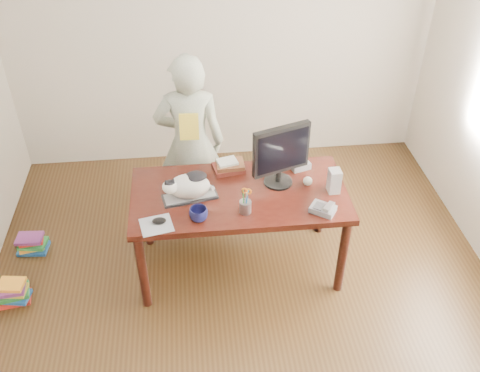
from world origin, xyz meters
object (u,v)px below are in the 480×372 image
at_px(cat, 187,186).
at_px(coffee_mug, 199,214).
at_px(phone, 323,209).
at_px(mouse, 159,221).
at_px(speaker, 334,181).
at_px(book_stack, 229,166).
at_px(book_pile_a, 13,292).
at_px(monitor, 281,153).
at_px(person, 190,143).
at_px(baseball, 308,181).
at_px(desk, 238,201).
at_px(keyboard, 190,197).
at_px(calculator, 297,162).
at_px(book_pile_b, 32,243).
at_px(pen_cup, 245,205).

relative_size(cat, coffee_mug, 2.99).
bearing_deg(phone, mouse, -145.14).
distance_m(speaker, book_stack, 0.82).
relative_size(mouse, speaker, 0.58).
bearing_deg(book_pile_a, speaker, 3.44).
distance_m(monitor, person, 0.90).
distance_m(cat, coffee_mug, 0.26).
xyz_separation_m(baseball, book_stack, (-0.57, 0.25, 0.00)).
bearing_deg(book_stack, person, 121.76).
bearing_deg(phone, desk, -177.39).
bearing_deg(person, keyboard, 90.35).
xyz_separation_m(monitor, mouse, (-0.90, -0.36, -0.26)).
relative_size(baseball, calculator, 0.30).
bearing_deg(cat, person, 75.52).
relative_size(book_stack, book_pile_b, 1.01).
xyz_separation_m(cat, coffee_mug, (0.07, -0.25, -0.07)).
relative_size(calculator, book_pile_b, 0.90).
bearing_deg(speaker, phone, -121.47).
bearing_deg(person, calculator, 159.96).
relative_size(cat, pen_cup, 1.80).
bearing_deg(calculator, monitor, -145.62).
xyz_separation_m(desk, book_pile_b, (-1.72, 0.27, -0.53)).
distance_m(desk, cat, 0.47).
distance_m(phone, baseball, 0.32).
distance_m(pen_cup, book_pile_b, 1.98).
height_order(pen_cup, baseball, pen_cup).
bearing_deg(person, speaker, 148.30).
bearing_deg(keyboard, pen_cup, -38.99).
bearing_deg(keyboard, desk, 4.17).
distance_m(keyboard, pen_cup, 0.44).
xyz_separation_m(monitor, calculator, (0.18, 0.23, -0.25)).
xyz_separation_m(pen_cup, calculator, (0.47, 0.53, -0.03)).
xyz_separation_m(phone, book_pile_b, (-2.29, 0.63, -0.70)).
xyz_separation_m(coffee_mug, book_pile_b, (-1.41, 0.62, -0.73)).
bearing_deg(desk, book_pile_b, 171.03).
bearing_deg(phone, coffee_mug, -145.58).
bearing_deg(book_pile_b, coffee_mug, -23.88).
distance_m(book_stack, person, 0.46).
bearing_deg(baseball, speaker, -28.71).
bearing_deg(phone, pen_cup, -150.90).
distance_m(keyboard, book_pile_a, 1.55).
xyz_separation_m(coffee_mug, book_pile_a, (-1.44, 0.07, -0.71)).
bearing_deg(book_pile_a, desk, 9.03).
bearing_deg(phone, cat, -160.18).
relative_size(cat, calculator, 1.66).
relative_size(phone, speaker, 1.12).
distance_m(pen_cup, speaker, 0.70).
xyz_separation_m(pen_cup, book_pile_a, (-1.77, 0.02, -0.72)).
xyz_separation_m(speaker, baseball, (-0.17, 0.09, -0.06)).
relative_size(baseball, book_pile_a, 0.26).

